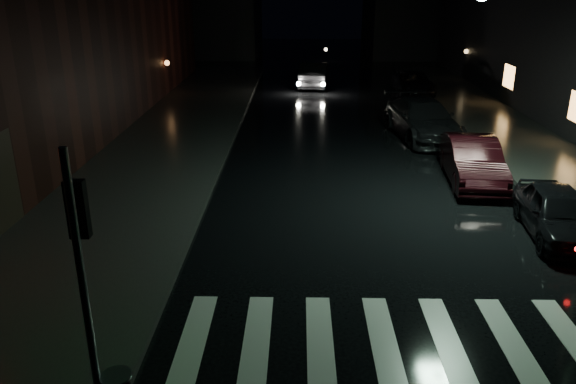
# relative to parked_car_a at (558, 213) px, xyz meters

# --- Properties ---
(ground) EXTENTS (120.00, 120.00, 0.00)m
(ground) POSITION_rel_parked_car_a_xyz_m (-7.60, -5.28, -0.66)
(ground) COLOR black
(ground) RESTS_ON ground
(sidewalk_left) EXTENTS (6.00, 44.00, 0.15)m
(sidewalk_left) POSITION_rel_parked_car_a_xyz_m (-12.60, 8.72, -0.59)
(sidewalk_left) COLOR #282826
(sidewalk_left) RESTS_ON ground
(sidewalk_right) EXTENTS (4.00, 44.00, 0.15)m
(sidewalk_right) POSITION_rel_parked_car_a_xyz_m (2.40, 8.72, -0.59)
(sidewalk_right) COLOR #282826
(sidewalk_right) RESTS_ON ground
(building_left) EXTENTS (10.00, 36.00, 7.00)m
(building_left) POSITION_rel_parked_car_a_xyz_m (-19.60, 10.72, 2.84)
(building_left) COLOR black
(building_left) RESTS_ON ground
(building_far_left) EXTENTS (14.00, 10.00, 8.00)m
(building_far_left) POSITION_rel_parked_car_a_xyz_m (-17.60, 39.72, 3.34)
(building_far_left) COLOR black
(building_far_left) RESTS_ON ground
(building_far_right) EXTENTS (14.00, 10.00, 7.00)m
(building_far_right) POSITION_rel_parked_car_a_xyz_m (6.40, 39.72, 2.84)
(building_far_right) COLOR black
(building_far_right) RESTS_ON ground
(crosswalk) EXTENTS (9.00, 3.00, 0.01)m
(crosswalk) POSITION_rel_parked_car_a_xyz_m (-4.60, -4.78, -0.66)
(crosswalk) COLOR beige
(crosswalk) RESTS_ON ground
(signal_pole_corner) EXTENTS (0.68, 0.61, 4.20)m
(signal_pole_corner) POSITION_rel_parked_car_a_xyz_m (-9.74, -6.74, 0.88)
(signal_pole_corner) COLOR slate
(signal_pole_corner) RESTS_ON ground
(parked_car_a) EXTENTS (1.99, 4.05, 1.33)m
(parked_car_a) POSITION_rel_parked_car_a_xyz_m (0.00, 0.00, 0.00)
(parked_car_a) COLOR black
(parked_car_a) RESTS_ON ground
(parked_car_b) EXTENTS (1.96, 4.65, 1.49)m
(parked_car_b) POSITION_rel_parked_car_a_xyz_m (-1.00, 4.32, 0.08)
(parked_car_b) COLOR black
(parked_car_b) RESTS_ON ground
(parked_car_c) EXTENTS (2.99, 5.89, 1.64)m
(parked_car_c) POSITION_rel_parked_car_a_xyz_m (-1.50, 10.09, 0.15)
(parked_car_c) COLOR black
(parked_car_c) RESTS_ON ground
(parked_car_d) EXTENTS (2.36, 4.83, 1.32)m
(parked_car_d) POSITION_rel_parked_car_a_xyz_m (0.00, 20.06, -0.00)
(parked_car_d) COLOR black
(parked_car_d) RESTS_ON ground
(oncoming_car) EXTENTS (2.15, 4.94, 1.58)m
(oncoming_car) POSITION_rel_parked_car_a_xyz_m (-5.85, 22.48, 0.12)
(oncoming_car) COLOR black
(oncoming_car) RESTS_ON ground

